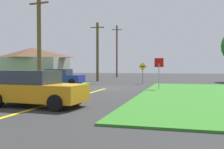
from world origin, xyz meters
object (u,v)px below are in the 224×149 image
object	(u,v)px
stop_sign	(159,68)
utility_pole_mid	(97,51)
car_behind_on_main_road	(35,89)
parked_car_near_building	(61,77)
utility_pole_near	(39,42)
barn	(32,65)
utility_pole_far	(117,51)
direction_sign	(143,70)

from	to	relation	value
stop_sign	utility_pole_mid	distance (m)	14.67
car_behind_on_main_road	parked_car_near_building	bearing A→B (deg)	116.31
stop_sign	utility_pole_near	bearing A→B (deg)	16.96
utility_pole_near	barn	size ratio (longest dim) A/B	0.91
utility_pole_far	barn	distance (m)	18.93
utility_pole_mid	parked_car_near_building	bearing A→B (deg)	-99.58
parked_car_near_building	utility_pole_mid	xyz separation A→B (m)	(1.33, 7.87, 3.11)
utility_pole_mid	utility_pole_far	world-z (taller)	utility_pole_far
utility_pole_far	barn	xyz separation A→B (m)	(-6.35, -17.62, -2.77)
stop_sign	barn	xyz separation A→B (m)	(-15.91, 7.39, 0.35)
parked_car_near_building	car_behind_on_main_road	distance (m)	14.66
utility_pole_near	direction_sign	distance (m)	11.94
utility_pole_far	direction_sign	world-z (taller)	utility_pole_far
direction_sign	parked_car_near_building	bearing A→B (deg)	-154.62
direction_sign	barn	xyz separation A→B (m)	(-13.59, 0.03, 0.64)
car_behind_on_main_road	utility_pole_far	xyz separation A→B (m)	(-4.82, 35.00, 4.07)
direction_sign	utility_pole_near	bearing A→B (deg)	-126.73
parked_car_near_building	direction_sign	world-z (taller)	direction_sign
car_behind_on_main_road	direction_sign	xyz separation A→B (m)	(2.42, 17.34, 0.65)
utility_pole_mid	utility_pole_far	xyz separation A→B (m)	(-0.71, 13.52, 0.95)
barn	utility_pole_mid	bearing A→B (deg)	30.21
stop_sign	parked_car_near_building	world-z (taller)	stop_sign
car_behind_on_main_road	utility_pole_mid	xyz separation A→B (m)	(-4.11, 21.48, 3.11)
utility_pole_mid	barn	xyz separation A→B (m)	(-7.05, -4.11, -1.82)
stop_sign	barn	size ratio (longest dim) A/B	0.31
parked_car_near_building	utility_pole_near	world-z (taller)	utility_pole_near
utility_pole_mid	barn	world-z (taller)	utility_pole_mid
stop_sign	car_behind_on_main_road	bearing A→B (deg)	69.35
car_behind_on_main_road	utility_pole_near	bearing A→B (deg)	124.38
utility_pole_near	utility_pole_mid	distance (m)	13.52
direction_sign	utility_pole_far	bearing A→B (deg)	112.31
utility_pole_mid	barn	bearing A→B (deg)	-149.79
car_behind_on_main_road	barn	bearing A→B (deg)	127.25
utility_pole_near	direction_sign	world-z (taller)	utility_pole_near
stop_sign	utility_pole_near	distance (m)	9.75
utility_pole_far	direction_sign	xyz separation A→B (m)	(7.24, -17.66, -3.42)
stop_sign	utility_pole_mid	xyz separation A→B (m)	(-8.85, 11.50, 2.17)
parked_car_near_building	utility_pole_near	distance (m)	6.47
direction_sign	utility_pole_mid	bearing A→B (deg)	147.65
car_behind_on_main_road	utility_pole_near	world-z (taller)	utility_pole_near
utility_pole_near	utility_pole_far	xyz separation A→B (m)	(-0.25, 27.03, 1.03)
parked_car_near_building	car_behind_on_main_road	bearing A→B (deg)	-67.28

